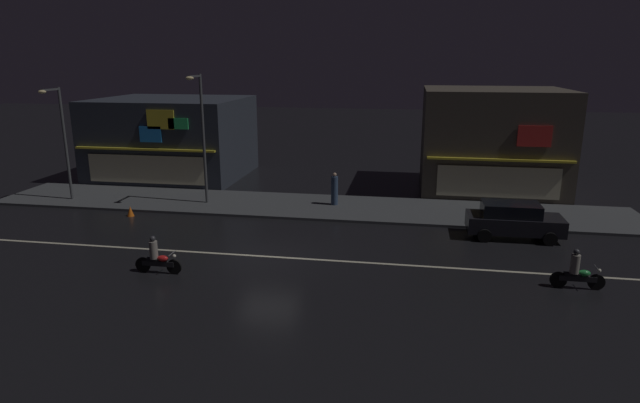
% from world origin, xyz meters
% --- Properties ---
extents(ground_plane, '(140.00, 140.00, 0.00)m').
position_xyz_m(ground_plane, '(0.00, 0.00, 0.00)').
color(ground_plane, black).
extents(lane_divider_stripe, '(34.14, 0.16, 0.01)m').
position_xyz_m(lane_divider_stripe, '(0.00, 0.00, 0.01)').
color(lane_divider_stripe, beige).
rests_on(lane_divider_stripe, ground).
extents(sidewalk_far, '(35.94, 5.04, 0.14)m').
position_xyz_m(sidewalk_far, '(0.00, 7.89, 0.07)').
color(sidewalk_far, '#424447').
rests_on(sidewalk_far, ground).
extents(storefront_left_block, '(9.87, 8.59, 5.47)m').
position_xyz_m(storefront_left_block, '(-10.78, 14.62, 2.73)').
color(storefront_left_block, '#2D333D').
rests_on(storefront_left_block, ground).
extents(storefront_center_block, '(8.52, 7.79, 6.34)m').
position_xyz_m(storefront_center_block, '(10.78, 14.23, 3.17)').
color(storefront_center_block, '#4C443A').
rests_on(storefront_center_block, ground).
extents(streetlamp_west, '(0.44, 1.64, 6.45)m').
position_xyz_m(streetlamp_west, '(-13.77, 6.68, 3.99)').
color(streetlamp_west, '#47494C').
rests_on(streetlamp_west, sidewalk_far).
extents(streetlamp_mid, '(0.44, 1.64, 7.19)m').
position_xyz_m(streetlamp_mid, '(-5.63, 7.27, 4.37)').
color(streetlamp_mid, '#47494C').
rests_on(streetlamp_mid, sidewalk_far).
extents(pedestrian_on_sidewalk, '(0.39, 0.39, 1.84)m').
position_xyz_m(pedestrian_on_sidewalk, '(1.66, 8.25, 0.99)').
color(pedestrian_on_sidewalk, '#334766').
rests_on(pedestrian_on_sidewalk, sidewalk_far).
extents(parked_car_near_kerb, '(4.30, 1.98, 1.67)m').
position_xyz_m(parked_car_near_kerb, '(10.63, 4.36, 0.87)').
color(parked_car_near_kerb, black).
rests_on(parked_car_near_kerb, ground).
extents(motorcycle_lead, '(1.90, 0.60, 1.52)m').
position_xyz_m(motorcycle_lead, '(11.90, -1.24, 0.63)').
color(motorcycle_lead, black).
rests_on(motorcycle_lead, ground).
extents(motorcycle_following, '(1.90, 0.60, 1.52)m').
position_xyz_m(motorcycle_following, '(-3.80, -2.43, 0.63)').
color(motorcycle_following, black).
rests_on(motorcycle_following, ground).
extents(traffic_cone, '(0.36, 0.36, 0.55)m').
position_xyz_m(traffic_cone, '(-8.80, 4.61, 0.28)').
color(traffic_cone, orange).
rests_on(traffic_cone, ground).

